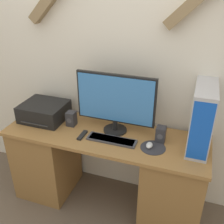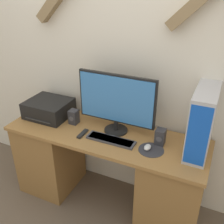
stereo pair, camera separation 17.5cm
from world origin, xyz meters
TOP-DOWN VIEW (x-y plane):
  - ground_plane at (0.00, 0.00)m, footprint 12.00×12.00m
  - wall_back at (0.02, 0.61)m, footprint 6.40×0.13m
  - desk at (0.00, 0.28)m, footprint 1.73×0.56m
  - monitor at (0.07, 0.36)m, footprint 0.67×0.20m
  - keyboard at (0.09, 0.20)m, footprint 0.40×0.11m
  - mousepad at (0.43, 0.22)m, footprint 0.20×0.20m
  - mouse at (0.40, 0.21)m, footprint 0.05×0.08m
  - computer_tower at (0.75, 0.37)m, footprint 0.16×0.44m
  - printer at (-0.62, 0.35)m, footprint 0.39×0.35m
  - speaker_left at (-0.33, 0.32)m, footprint 0.08×0.08m
  - speaker_right at (0.46, 0.33)m, footprint 0.08×0.08m
  - remote_control at (-0.17, 0.19)m, footprint 0.04×0.14m

SIDE VIEW (x-z plane):
  - ground_plane at x=0.00m, z-range 0.00..0.00m
  - desk at x=0.00m, z-range 0.01..0.78m
  - mousepad at x=0.43m, z-range 0.77..0.77m
  - remote_control at x=-0.17m, z-range 0.77..0.79m
  - keyboard at x=0.09m, z-range 0.77..0.79m
  - mouse at x=0.40m, z-range 0.77..0.81m
  - speaker_left at x=-0.33m, z-range 0.77..0.90m
  - speaker_right at x=0.46m, z-range 0.77..0.90m
  - printer at x=-0.62m, z-range 0.77..0.92m
  - computer_tower at x=0.75m, z-range 0.77..1.27m
  - monitor at x=0.07m, z-range 0.80..1.31m
  - wall_back at x=0.02m, z-range 0.02..2.72m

